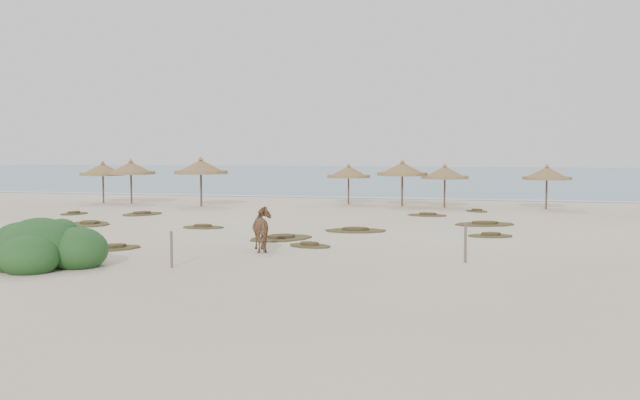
# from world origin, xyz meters

# --- Properties ---
(ground) EXTENTS (160.00, 160.00, 0.00)m
(ground) POSITION_xyz_m (0.00, 0.00, 0.00)
(ground) COLOR beige
(ground) RESTS_ON ground
(ocean) EXTENTS (200.00, 100.00, 0.01)m
(ocean) POSITION_xyz_m (0.00, 75.00, 0.00)
(ocean) COLOR #2D6988
(ocean) RESTS_ON ground
(foam_line) EXTENTS (70.00, 0.60, 0.01)m
(foam_line) POSITION_xyz_m (0.00, 26.00, 0.00)
(foam_line) COLOR silver
(foam_line) RESTS_ON ground
(palapa_0) EXTENTS (3.84, 3.84, 2.77)m
(palapa_0) POSITION_xyz_m (-15.13, 16.90, 2.15)
(palapa_0) COLOR brown
(palapa_0) RESTS_ON ground
(palapa_1) EXTENTS (3.46, 3.46, 2.90)m
(palapa_1) POSITION_xyz_m (-13.09, 16.85, 2.25)
(palapa_1) COLOR brown
(palapa_1) RESTS_ON ground
(palapa_2) EXTENTS (4.18, 4.18, 3.06)m
(palapa_2) POSITION_xyz_m (-7.80, 15.81, 2.37)
(palapa_2) COLOR brown
(palapa_2) RESTS_ON ground
(palapa_3) EXTENTS (3.29, 3.29, 2.60)m
(palapa_3) POSITION_xyz_m (0.60, 19.70, 2.02)
(palapa_3) COLOR brown
(palapa_3) RESTS_ON ground
(palapa_4) EXTENTS (3.56, 3.56, 2.89)m
(palapa_4) POSITION_xyz_m (4.12, 19.00, 2.24)
(palapa_4) COLOR brown
(palapa_4) RESTS_ON ground
(palapa_5) EXTENTS (3.65, 3.65, 2.66)m
(palapa_5) POSITION_xyz_m (6.73, 18.48, 2.06)
(palapa_5) COLOR brown
(palapa_5) RESTS_ON ground
(palapa_6) EXTENTS (2.84, 2.84, 2.65)m
(palapa_6) POSITION_xyz_m (12.58, 18.76, 2.06)
(palapa_6) COLOR brown
(palapa_6) RESTS_ON ground
(horse) EXTENTS (1.56, 1.93, 1.49)m
(horse) POSITION_xyz_m (2.11, -1.62, 0.74)
(horse) COLOR #946843
(horse) RESTS_ON ground
(fence_post_near) EXTENTS (0.08, 0.08, 1.07)m
(fence_post_near) POSITION_xyz_m (0.58, -5.62, 0.54)
(fence_post_near) COLOR #645B4B
(fence_post_near) RESTS_ON ground
(fence_post_far) EXTENTS (0.11, 0.11, 1.20)m
(fence_post_far) POSITION_xyz_m (8.88, -2.60, 0.60)
(fence_post_far) COLOR #645B4B
(fence_post_far) RESTS_ON ground
(bush) EXTENTS (3.77, 3.32, 1.69)m
(bush) POSITION_xyz_m (-3.17, -6.44, 0.55)
(bush) COLOR #244E21
(bush) RESTS_ON ground
(scrub_1) EXTENTS (3.01, 3.16, 0.16)m
(scrub_1) POSITION_xyz_m (-8.46, 4.59, 0.05)
(scrub_1) COLOR brown
(scrub_1) RESTS_ON ground
(scrub_2) EXTENTS (1.93, 1.30, 0.16)m
(scrub_2) POSITION_xyz_m (-2.80, 4.50, 0.05)
(scrub_2) COLOR brown
(scrub_2) RESTS_ON ground
(scrub_3) EXTENTS (2.93, 2.22, 0.16)m
(scrub_3) POSITION_xyz_m (3.99, 4.86, 0.05)
(scrub_3) COLOR brown
(scrub_3) RESTS_ON ground
(scrub_4) EXTENTS (2.05, 1.62, 0.16)m
(scrub_4) POSITION_xyz_m (9.57, 4.35, 0.05)
(scrub_4) COLOR brown
(scrub_4) RESTS_ON ground
(scrub_5) EXTENTS (3.37, 2.92, 0.16)m
(scrub_5) POSITION_xyz_m (9.26, 8.84, 0.05)
(scrub_5) COLOR brown
(scrub_5) RESTS_ON ground
(scrub_6) EXTENTS (2.22, 2.84, 0.16)m
(scrub_6) POSITION_xyz_m (-8.58, 9.81, 0.05)
(scrub_6) COLOR brown
(scrub_6) RESTS_ON ground
(scrub_7) EXTENTS (2.27, 1.63, 0.16)m
(scrub_7) POSITION_xyz_m (6.26, 12.83, 0.05)
(scrub_7) COLOR brown
(scrub_7) RESTS_ON ground
(scrub_8) EXTENTS (1.40, 1.91, 0.16)m
(scrub_8) POSITION_xyz_m (-12.24, 9.12, 0.05)
(scrub_8) COLOR brown
(scrub_8) RESTS_ON ground
(scrub_9) EXTENTS (3.05, 3.29, 0.16)m
(scrub_9) POSITION_xyz_m (1.70, 1.58, 0.05)
(scrub_9) COLOR brown
(scrub_9) RESTS_ON ground
(scrub_10) EXTENTS (1.71, 1.86, 0.16)m
(scrub_10) POSITION_xyz_m (8.71, 16.00, 0.05)
(scrub_10) COLOR brown
(scrub_10) RESTS_ON ground
(scrub_11) EXTENTS (2.20, 2.33, 0.16)m
(scrub_11) POSITION_xyz_m (-3.12, -2.50, 0.05)
(scrub_11) COLOR brown
(scrub_11) RESTS_ON ground
(scrub_12) EXTENTS (1.92, 1.58, 0.16)m
(scrub_12) POSITION_xyz_m (3.34, -0.25, 0.05)
(scrub_12) COLOR brown
(scrub_12) RESTS_ON ground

